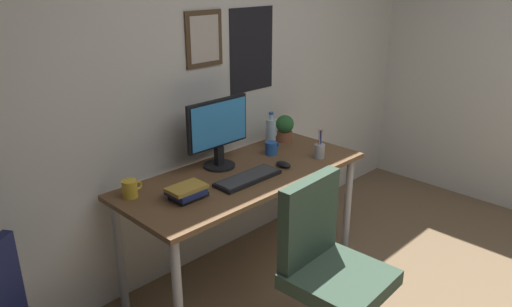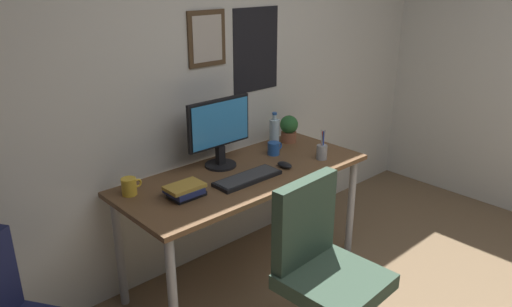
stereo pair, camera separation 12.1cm
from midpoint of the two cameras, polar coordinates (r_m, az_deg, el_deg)
wall_back at (r=3.22m, az=-3.40°, el=9.85°), size 4.40×0.10×2.60m
desk at (r=3.02m, az=-0.14°, el=-3.63°), size 1.60×0.68×0.74m
office_chair at (r=2.53m, az=9.16°, el=-12.69°), size 0.56×0.57×0.95m
monitor at (r=3.00m, az=-3.17°, el=2.76°), size 0.46×0.20×0.43m
keyboard at (r=2.87m, az=0.21°, el=-2.91°), size 0.43×0.15×0.03m
computer_mouse at (r=3.06m, az=4.51°, el=-1.35°), size 0.06×0.11×0.04m
water_bottle at (r=3.38m, az=3.19°, el=2.43°), size 0.07×0.07×0.25m
coffee_mug_near at (r=3.26m, az=3.17°, el=0.60°), size 0.12×0.08×0.09m
coffee_mug_far at (r=2.75m, az=-13.43°, el=-3.79°), size 0.12×0.08×0.10m
potted_plant at (r=3.49m, az=4.87°, el=3.02°), size 0.13×0.13×0.20m
pen_cup at (r=3.21m, az=8.81°, el=0.26°), size 0.07×0.07×0.20m
book_stack_left at (r=2.67m, az=-7.06°, el=-4.34°), size 0.21×0.17×0.07m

